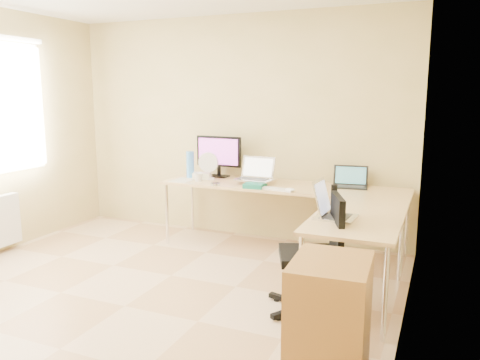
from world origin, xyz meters
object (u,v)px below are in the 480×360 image
at_px(desk_return, 356,259).
at_px(laptop_return, 336,203).
at_px(office_chair, 308,250).
at_px(monitor, 219,156).
at_px(keyboard, 277,189).
at_px(desk_fan, 210,167).
at_px(cabinet, 329,322).
at_px(water_bottle, 190,165).
at_px(desk_main, 282,218).
at_px(mug, 198,177).
at_px(laptop_center, 254,169).
at_px(laptop_black, 350,177).

distance_m(desk_return, laptop_return, 0.53).
bearing_deg(office_chair, monitor, 112.93).
distance_m(keyboard, desk_fan, 0.94).
relative_size(desk_fan, cabinet, 0.38).
bearing_deg(office_chair, keyboard, 98.88).
height_order(laptop_return, office_chair, office_chair).
bearing_deg(water_bottle, desk_main, 0.17).
relative_size(monitor, laptop_return, 1.56).
relative_size(water_bottle, office_chair, 0.33).
bearing_deg(cabinet, mug, 131.11).
bearing_deg(cabinet, monitor, 125.14).
bearing_deg(water_bottle, office_chair, -36.82).
bearing_deg(laptop_center, monitor, 157.81).
height_order(desk_fan, cabinet, desk_fan).
distance_m(desk_return, laptop_center, 1.65).
bearing_deg(keyboard, office_chair, -50.16).
xyz_separation_m(water_bottle, cabinet, (2.14, -2.16, -0.53)).
xyz_separation_m(mug, cabinet, (1.95, -2.00, -0.42)).
relative_size(monitor, mug, 5.46).
distance_m(laptop_center, cabinet, 2.51).
bearing_deg(mug, keyboard, -5.93).
bearing_deg(desk_main, water_bottle, -179.83).
bearing_deg(laptop_center, laptop_black, 18.61).
relative_size(keyboard, laptop_return, 1.01).
relative_size(water_bottle, laptop_return, 0.86).
relative_size(desk_return, water_bottle, 4.16).
bearing_deg(monitor, cabinet, -49.76).
height_order(laptop_black, water_bottle, water_bottle).
distance_m(laptop_center, laptop_black, 1.02).
distance_m(monitor, office_chair, 2.20).
relative_size(laptop_center, laptop_return, 1.06).
height_order(desk_fan, laptop_return, desk_fan).
distance_m(laptop_center, laptop_return, 1.54).
xyz_separation_m(monitor, laptop_return, (1.68, -1.34, -0.12)).
distance_m(water_bottle, desk_fan, 0.26).
height_order(desk_return, laptop_black, laptop_black).
bearing_deg(cabinet, water_bottle, 131.55).
distance_m(laptop_black, cabinet, 2.39).
height_order(desk_main, desk_fan, desk_fan).
height_order(monitor, laptop_black, monitor).
relative_size(monitor, laptop_center, 1.47).
bearing_deg(laptop_return, keyboard, 45.15).
height_order(laptop_black, desk_fan, desk_fan).
bearing_deg(desk_return, laptop_return, -136.95).
height_order(water_bottle, cabinet, water_bottle).
height_order(desk_fan, office_chair, desk_fan).
bearing_deg(mug, cabinet, -45.73).
relative_size(desk_main, desk_fan, 9.18).
relative_size(laptop_center, keyboard, 1.05).
bearing_deg(keyboard, laptop_black, 41.89).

